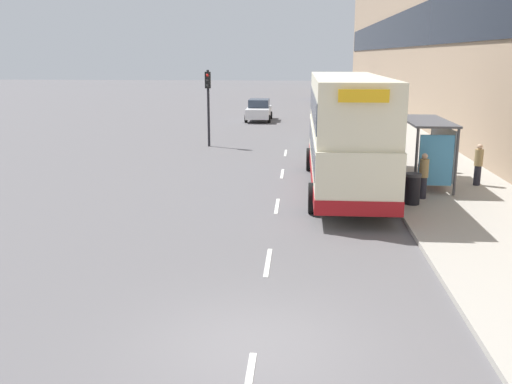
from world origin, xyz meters
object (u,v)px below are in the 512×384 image
(double_decker_bus_near, at_px, (346,131))
(car_1, at_px, (328,129))
(traffic_light_far_kerb, at_px, (208,95))
(pedestrian_1, at_px, (439,153))
(car_0, at_px, (321,92))
(pedestrian_at_shelter, at_px, (424,176))
(litter_bin, at_px, (412,189))
(car_2, at_px, (259,110))
(pedestrian_2, at_px, (478,164))
(bus_shelter, at_px, (432,140))

(double_decker_bus_near, height_order, car_1, double_decker_bus_near)
(car_1, distance_m, traffic_light_far_kerb, 7.28)
(pedestrian_1, bearing_deg, car_0, 94.77)
(pedestrian_at_shelter, relative_size, pedestrian_1, 1.01)
(double_decker_bus_near, height_order, litter_bin, double_decker_bus_near)
(double_decker_bus_near, distance_m, traffic_light_far_kerb, 12.33)
(car_2, distance_m, traffic_light_far_kerb, 13.61)
(pedestrian_1, bearing_deg, car_1, 116.70)
(car_0, height_order, traffic_light_far_kerb, traffic_light_far_kerb)
(car_0, relative_size, pedestrian_at_shelter, 2.67)
(car_0, relative_size, car_2, 0.95)
(pedestrian_1, bearing_deg, pedestrian_at_shelter, -108.58)
(car_2, bearing_deg, pedestrian_1, 114.49)
(car_2, relative_size, traffic_light_far_kerb, 1.06)
(traffic_light_far_kerb, bearing_deg, car_2, 81.98)
(pedestrian_1, xyz_separation_m, litter_bin, (-2.18, -5.77, -0.28))
(litter_bin, xyz_separation_m, traffic_light_far_kerb, (-8.95, 12.76, 2.22))
(car_0, distance_m, pedestrian_at_shelter, 48.21)
(pedestrian_1, bearing_deg, traffic_light_far_kerb, 147.87)
(pedestrian_at_shelter, distance_m, pedestrian_2, 3.44)
(bus_shelter, relative_size, double_decker_bus_near, 0.38)
(double_decker_bus_near, distance_m, car_0, 46.46)
(car_0, distance_m, pedestrian_2, 46.07)
(double_decker_bus_near, xyz_separation_m, traffic_light_far_kerb, (-6.88, 10.22, 0.60))
(car_0, relative_size, pedestrian_2, 2.66)
(pedestrian_1, height_order, traffic_light_far_kerb, traffic_light_far_kerb)
(car_1, bearing_deg, bus_shelter, -73.43)
(car_0, xyz_separation_m, traffic_light_far_kerb, (-7.53, -36.22, 2.04))
(double_decker_bus_near, height_order, pedestrian_1, double_decker_bus_near)
(bus_shelter, height_order, traffic_light_far_kerb, traffic_light_far_kerb)
(traffic_light_far_kerb, bearing_deg, pedestrian_2, -38.75)
(car_0, relative_size, traffic_light_far_kerb, 1.01)
(car_1, relative_size, pedestrian_at_shelter, 2.73)
(bus_shelter, distance_m, car_0, 46.03)
(car_1, relative_size, car_2, 0.97)
(car_1, distance_m, litter_bin, 14.57)
(car_0, xyz_separation_m, car_1, (-0.74, -34.58, 0.00))
(car_2, relative_size, litter_bin, 4.31)
(pedestrian_at_shelter, height_order, litter_bin, pedestrian_at_shelter)
(pedestrian_1, xyz_separation_m, pedestrian_2, (0.87, -2.64, 0.01))
(pedestrian_2, bearing_deg, pedestrian_at_shelter, -137.64)
(car_1, distance_m, pedestrian_1, 9.67)
(car_1, xyz_separation_m, pedestrian_2, (5.22, -11.28, 0.11))
(bus_shelter, distance_m, car_2, 24.52)
(bus_shelter, relative_size, litter_bin, 4.00)
(car_2, height_order, pedestrian_2, pedestrian_2)
(car_1, height_order, pedestrian_at_shelter, pedestrian_at_shelter)
(car_2, xyz_separation_m, pedestrian_at_shelter, (7.59, -25.28, 0.13))
(bus_shelter, height_order, car_2, bus_shelter)
(pedestrian_at_shelter, height_order, pedestrian_1, pedestrian_at_shelter)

